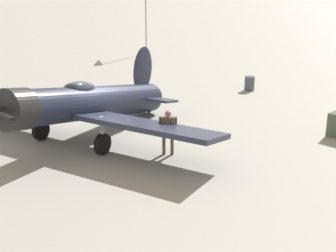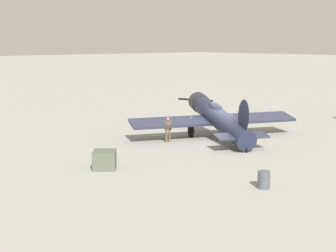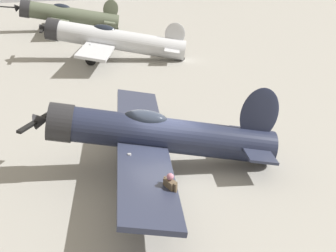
# 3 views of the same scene
# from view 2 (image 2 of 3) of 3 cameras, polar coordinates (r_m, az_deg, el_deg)

# --- Properties ---
(ground_plane) EXTENTS (400.00, 400.00, 0.00)m
(ground_plane) POSITION_cam_2_polar(r_m,az_deg,el_deg) (32.79, 6.22, -1.65)
(ground_plane) COLOR gray
(airplane_foreground) EXTENTS (11.72, 9.59, 3.32)m
(airplane_foreground) POSITION_cam_2_polar(r_m,az_deg,el_deg) (32.97, 5.94, 1.01)
(airplane_foreground) COLOR #1E2338
(airplane_foreground) RESTS_ON ground_plane
(ground_crew_mechanic) EXTENTS (0.65, 0.26, 1.69)m
(ground_crew_mechanic) POSITION_cam_2_polar(r_m,az_deg,el_deg) (31.62, 0.00, -0.14)
(ground_crew_mechanic) COLOR brown
(ground_crew_mechanic) RESTS_ON ground_plane
(equipment_crate) EXTENTS (1.67, 1.67, 0.98)m
(equipment_crate) POSITION_cam_2_polar(r_m,az_deg,el_deg) (25.33, -7.63, -4.05)
(equipment_crate) COLOR #4C5647
(equipment_crate) RESTS_ON ground_plane
(fuel_drum) EXTENTS (0.60, 0.60, 0.81)m
(fuel_drum) POSITION_cam_2_polar(r_m,az_deg,el_deg) (22.30, 11.43, -6.34)
(fuel_drum) COLOR #474C56
(fuel_drum) RESTS_ON ground_plane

